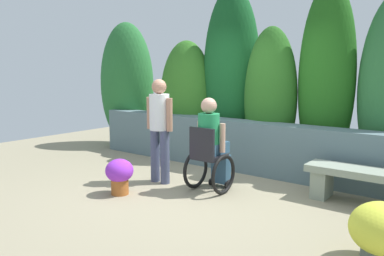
{
  "coord_description": "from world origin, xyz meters",
  "views": [
    {
      "loc": [
        3.15,
        -4.26,
        1.71
      ],
      "look_at": [
        -0.33,
        0.27,
        0.85
      ],
      "focal_mm": 36.34,
      "sensor_mm": 36.0,
      "label": 1
    }
  ],
  "objects_px": {
    "person_standing_companion": "(160,124)",
    "flower_pot_terracotta_by_wall": "(120,174)",
    "stone_bench": "(365,182)",
    "flower_pot_purple_near": "(382,232)",
    "person_in_wheelchair": "(211,148)"
  },
  "relations": [
    {
      "from": "flower_pot_terracotta_by_wall",
      "to": "person_in_wheelchair",
      "type": "bearing_deg",
      "value": 45.33
    },
    {
      "from": "flower_pot_purple_near",
      "to": "person_in_wheelchair",
      "type": "bearing_deg",
      "value": 161.35
    },
    {
      "from": "stone_bench",
      "to": "flower_pot_purple_near",
      "type": "distance_m",
      "value": 1.58
    },
    {
      "from": "person_in_wheelchair",
      "to": "person_standing_companion",
      "type": "distance_m",
      "value": 0.9
    },
    {
      "from": "person_standing_companion",
      "to": "flower_pot_terracotta_by_wall",
      "type": "distance_m",
      "value": 0.99
    },
    {
      "from": "person_standing_companion",
      "to": "flower_pot_terracotta_by_wall",
      "type": "xyz_separation_m",
      "value": [
        -0.05,
        -0.77,
        -0.62
      ]
    },
    {
      "from": "person_in_wheelchair",
      "to": "flower_pot_purple_near",
      "type": "height_order",
      "value": "person_in_wheelchair"
    },
    {
      "from": "person_standing_companion",
      "to": "stone_bench",
      "type": "bearing_deg",
      "value": 16.11
    },
    {
      "from": "flower_pot_terracotta_by_wall",
      "to": "flower_pot_purple_near",
      "type": "bearing_deg",
      "value": 1.63
    },
    {
      "from": "person_standing_companion",
      "to": "flower_pot_terracotta_by_wall",
      "type": "height_order",
      "value": "person_standing_companion"
    },
    {
      "from": "flower_pot_terracotta_by_wall",
      "to": "person_standing_companion",
      "type": "bearing_deg",
      "value": 86.34
    },
    {
      "from": "stone_bench",
      "to": "person_in_wheelchair",
      "type": "bearing_deg",
      "value": -153.01
    },
    {
      "from": "stone_bench",
      "to": "person_standing_companion",
      "type": "distance_m",
      "value": 2.92
    },
    {
      "from": "stone_bench",
      "to": "flower_pot_purple_near",
      "type": "relative_size",
      "value": 2.54
    },
    {
      "from": "stone_bench",
      "to": "person_standing_companion",
      "type": "xyz_separation_m",
      "value": [
        -2.74,
        -0.82,
        0.6
      ]
    }
  ]
}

